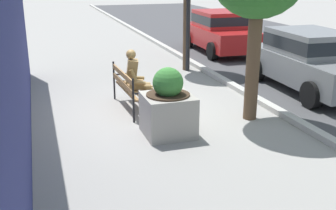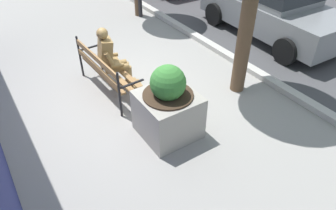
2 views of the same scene
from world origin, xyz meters
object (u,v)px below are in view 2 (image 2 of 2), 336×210
object	(u,v)px
bronze_statue_seated	(114,60)
park_bench	(105,69)
concrete_planter	(168,108)
parked_car_grey	(272,4)

from	to	relation	value
bronze_statue_seated	park_bench	bearing A→B (deg)	-87.28
bronze_statue_seated	concrete_planter	distance (m)	1.76
park_bench	bronze_statue_seated	bearing A→B (deg)	92.72
park_bench	parked_car_grey	world-z (taller)	parked_car_grey
concrete_planter	bronze_statue_seated	bearing A→B (deg)	-175.23
concrete_planter	parked_car_grey	bearing A→B (deg)	112.62
park_bench	bronze_statue_seated	distance (m)	0.24
park_bench	concrete_planter	size ratio (longest dim) A/B	1.37
concrete_planter	parked_car_grey	size ratio (longest dim) A/B	0.32
concrete_planter	parked_car_grey	xyz separation A→B (m)	(-1.89, 4.53, 0.29)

